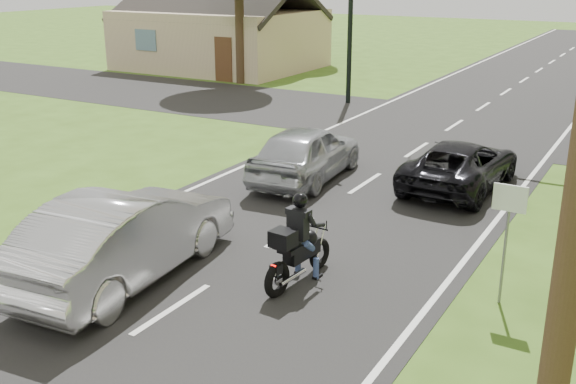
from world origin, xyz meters
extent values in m
plane|color=#385718|center=(0.00, 0.00, 0.00)|extent=(140.00, 140.00, 0.00)
cube|color=black|center=(0.00, 10.00, 0.01)|extent=(8.00, 100.00, 0.01)
cube|color=black|center=(0.00, 16.00, 0.01)|extent=(60.00, 7.00, 0.01)
torus|color=black|center=(1.39, 2.68, 0.30)|extent=(0.18, 0.61, 0.60)
torus|color=black|center=(1.27, 1.32, 0.30)|extent=(0.20, 0.67, 0.66)
cube|color=black|center=(1.34, 2.09, 0.58)|extent=(0.33, 0.89, 0.27)
sphere|color=black|center=(1.36, 2.32, 0.74)|extent=(0.31, 0.31, 0.31)
cube|color=black|center=(1.31, 1.77, 0.74)|extent=(0.35, 0.53, 0.09)
cube|color=#FF0C07|center=(1.26, 1.22, 0.60)|extent=(0.09, 0.04, 0.05)
cylinder|color=silver|center=(1.44, 1.58, 0.29)|extent=(0.15, 0.74, 0.08)
cylinder|color=black|center=(1.38, 2.50, 0.91)|extent=(0.57, 0.08, 0.03)
cube|color=black|center=(1.29, 1.50, 1.02)|extent=(0.43, 0.40, 0.29)
cube|color=black|center=(1.33, 1.95, 1.14)|extent=(0.38, 0.23, 0.55)
sphere|color=black|center=(1.33, 2.02, 1.57)|extent=(0.27, 0.27, 0.27)
cylinder|color=navy|center=(1.15, 2.27, 0.21)|extent=(0.12, 0.12, 0.41)
cylinder|color=navy|center=(1.55, 2.24, 0.21)|extent=(0.12, 0.12, 0.41)
imported|color=black|center=(2.26, 8.88, 0.63)|extent=(2.23, 4.54, 1.24)
imported|color=silver|center=(-1.50, 0.54, 0.84)|extent=(2.23, 5.17, 1.66)
imported|color=#A6A8AE|center=(-1.54, 7.53, 0.77)|extent=(2.16, 4.58, 1.52)
cylinder|color=black|center=(-5.20, 18.00, 3.00)|extent=(0.20, 0.20, 6.00)
cylinder|color=slate|center=(4.70, 3.00, 1.00)|extent=(0.05, 0.05, 2.00)
cube|color=silver|center=(4.70, 2.97, 1.90)|extent=(0.55, 0.04, 0.45)
cylinder|color=#332316|center=(-12.00, 20.00, 3.08)|extent=(0.44, 0.44, 6.16)
cylinder|color=#332316|center=(-14.00, 30.00, 3.36)|extent=(0.44, 0.44, 6.72)
cube|color=tan|center=(-16.00, 24.00, 1.60)|extent=(10.00, 8.00, 3.20)
cube|color=black|center=(-16.00, 22.00, 3.70)|extent=(10.20, 4.00, 2.29)
camera|label=1|loc=(6.74, -7.77, 5.45)|focal=42.00mm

